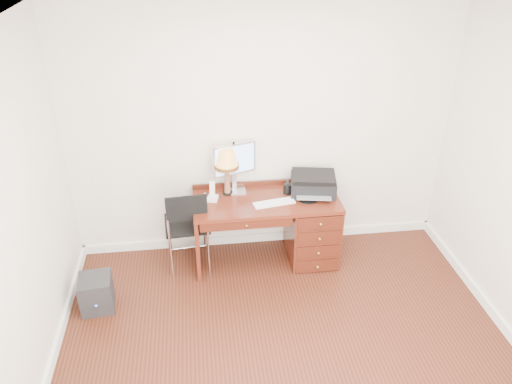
{
  "coord_description": "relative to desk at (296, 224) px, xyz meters",
  "views": [
    {
      "loc": [
        -0.66,
        -2.97,
        3.34
      ],
      "look_at": [
        -0.13,
        1.2,
        0.96
      ],
      "focal_mm": 35.0,
      "sensor_mm": 36.0,
      "label": 1
    }
  ],
  "objects": [
    {
      "name": "pen_cup",
      "position": [
        -0.08,
        0.09,
        0.39
      ],
      "size": [
        0.09,
        0.09,
        0.11
      ],
      "primitive_type": "cylinder",
      "color": "black",
      "rests_on": "desk"
    },
    {
      "name": "desk",
      "position": [
        0.0,
        0.0,
        0.0
      ],
      "size": [
        1.5,
        0.67,
        0.75
      ],
      "color": "#5D2113",
      "rests_on": "ground"
    },
    {
      "name": "keyboard",
      "position": [
        -0.26,
        -0.1,
        0.35
      ],
      "size": [
        0.44,
        0.19,
        0.02
      ],
      "primitive_type": "cube",
      "rotation": [
        0.0,
        0.0,
        0.18
      ],
      "color": "white",
      "rests_on": "desk"
    },
    {
      "name": "leg_lamp",
      "position": [
        -0.71,
        0.17,
        0.71
      ],
      "size": [
        0.25,
        0.25,
        0.51
      ],
      "color": "black",
      "rests_on": "desk"
    },
    {
      "name": "chair",
      "position": [
        -1.15,
        -0.06,
        0.17
      ],
      "size": [
        0.48,
        0.48,
        0.95
      ],
      "rotation": [
        0.0,
        0.0,
        0.07
      ],
      "color": "black",
      "rests_on": "ground"
    },
    {
      "name": "mouse_pad",
      "position": [
        0.1,
        -0.06,
        0.35
      ],
      "size": [
        0.2,
        0.2,
        0.04
      ],
      "color": "black",
      "rests_on": "desk"
    },
    {
      "name": "ground",
      "position": [
        -0.32,
        -1.4,
        -0.41
      ],
      "size": [
        4.0,
        4.0,
        0.0
      ],
      "primitive_type": "plane",
      "color": "#36150C",
      "rests_on": "ground"
    },
    {
      "name": "room_shell",
      "position": [
        -0.32,
        -0.77,
        -0.36
      ],
      "size": [
        4.0,
        4.0,
        4.0
      ],
      "color": "silver",
      "rests_on": "ground"
    },
    {
      "name": "phone",
      "position": [
        -0.87,
        0.05,
        0.4
      ],
      "size": [
        0.12,
        0.12,
        0.21
      ],
      "rotation": [
        0.0,
        0.0,
        -0.27
      ],
      "color": "white",
      "rests_on": "desk"
    },
    {
      "name": "printer",
      "position": [
        0.19,
        0.09,
        0.44
      ],
      "size": [
        0.52,
        0.44,
        0.21
      ],
      "rotation": [
        0.0,
        0.0,
        -0.18
      ],
      "color": "black",
      "rests_on": "desk"
    },
    {
      "name": "equipment_box",
      "position": [
        -2.03,
        -0.57,
        -0.24
      ],
      "size": [
        0.32,
        0.32,
        0.35
      ],
      "primitive_type": "cube",
      "rotation": [
        0.0,
        0.0,
        0.09
      ],
      "color": "black",
      "rests_on": "ground"
    },
    {
      "name": "monitor",
      "position": [
        -0.62,
        0.23,
        0.67
      ],
      "size": [
        0.45,
        0.22,
        0.54
      ],
      "rotation": [
        0.0,
        0.0,
        0.32
      ],
      "color": "silver",
      "rests_on": "desk"
    }
  ]
}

